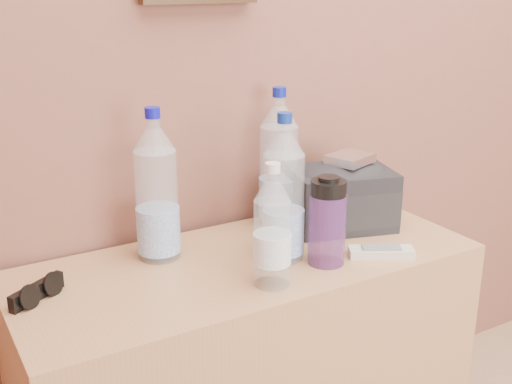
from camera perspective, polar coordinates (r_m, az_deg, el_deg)
dresser at (r=1.72m, az=-0.67°, el=-16.57°), size 1.11×0.46×0.70m
pet_large_b at (r=1.51m, az=-8.82°, el=-0.13°), size 0.10×0.10×0.36m
pet_large_c at (r=1.71m, az=2.02°, el=2.40°), size 0.10×0.10×0.37m
pet_large_d at (r=1.49m, az=2.46°, el=-0.36°), size 0.10×0.10×0.35m
pet_small at (r=1.37m, az=1.45°, el=-3.63°), size 0.08×0.08×0.28m
nalgene_bottle at (r=1.49m, az=6.36°, el=-2.59°), size 0.09×0.09×0.21m
sunglasses at (r=1.43m, az=-18.91°, el=-8.37°), size 0.15×0.12×0.04m
ac_remote at (r=1.58m, az=11.07°, el=-5.28°), size 0.16×0.12×0.02m
toiletry_bag at (r=1.73m, az=7.60°, el=-0.22°), size 0.30×0.25×0.18m
foil_packet at (r=1.70m, az=8.36°, el=2.96°), size 0.13×0.12×0.02m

